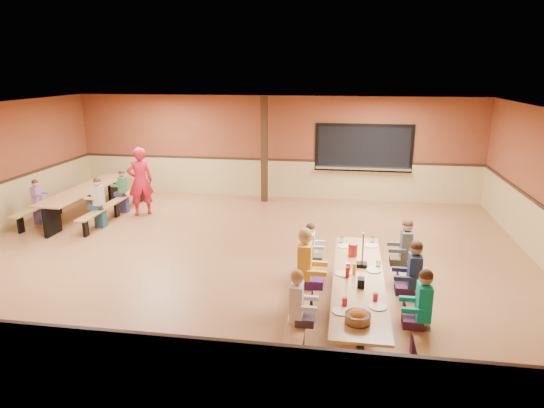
# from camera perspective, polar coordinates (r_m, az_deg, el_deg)

# --- Properties ---
(ground) EXTENTS (12.00, 12.00, 0.00)m
(ground) POSITION_cam_1_polar(r_m,az_deg,el_deg) (10.07, -4.04, -6.23)
(ground) COLOR brown
(ground) RESTS_ON ground
(room_envelope) EXTENTS (12.04, 10.04, 3.02)m
(room_envelope) POSITION_cam_1_polar(r_m,az_deg,el_deg) (9.84, -4.12, -2.49)
(room_envelope) COLOR brown
(room_envelope) RESTS_ON ground
(kitchen_pass_through) EXTENTS (2.78, 0.28, 1.38)m
(kitchen_pass_through) POSITION_cam_1_polar(r_m,az_deg,el_deg) (14.25, 10.72, 6.26)
(kitchen_pass_through) COLOR black
(kitchen_pass_through) RESTS_ON ground
(structural_post) EXTENTS (0.18, 0.18, 3.00)m
(structural_post) POSITION_cam_1_polar(r_m,az_deg,el_deg) (13.89, -0.91, 6.34)
(structural_post) COLOR black
(structural_post) RESTS_ON ground
(cafeteria_table_main) EXTENTS (1.91, 3.70, 0.74)m
(cafeteria_table_main) POSITION_cam_1_polar(r_m,az_deg,el_deg) (7.50, 10.07, -10.03)
(cafeteria_table_main) COLOR #A57141
(cafeteria_table_main) RESTS_ON ground
(cafeteria_table_second) EXTENTS (1.91, 3.70, 0.74)m
(cafeteria_table_second) POSITION_cam_1_polar(r_m,az_deg,el_deg) (13.58, -21.03, 0.86)
(cafeteria_table_second) COLOR #A57141
(cafeteria_table_second) RESTS_ON ground
(seated_child_white_left) EXTENTS (0.36, 0.30, 1.20)m
(seated_child_white_left) POSITION_cam_1_polar(r_m,az_deg,el_deg) (6.63, 2.90, -12.71)
(seated_child_white_left) COLOR white
(seated_child_white_left) RESTS_ON ground
(seated_adult_yellow) EXTENTS (0.45, 0.37, 1.37)m
(seated_adult_yellow) POSITION_cam_1_polar(r_m,az_deg,el_deg) (7.65, 3.86, -7.95)
(seated_adult_yellow) COLOR yellow
(seated_adult_yellow) RESTS_ON ground
(seated_child_grey_left) EXTENTS (0.33, 0.27, 1.13)m
(seated_child_grey_left) POSITION_cam_1_polar(r_m,az_deg,el_deg) (8.66, 4.48, -5.95)
(seated_child_grey_left) COLOR white
(seated_child_grey_left) RESTS_ON ground
(seated_child_teal_right) EXTENTS (0.39, 0.32, 1.24)m
(seated_child_teal_right) POSITION_cam_1_polar(r_m,az_deg,el_deg) (6.82, 17.30, -12.36)
(seated_child_teal_right) COLOR #0D9F91
(seated_child_teal_right) RESTS_ON ground
(seated_child_navy_right) EXTENTS (0.40, 0.33, 1.28)m
(seated_child_navy_right) POSITION_cam_1_polar(r_m,az_deg,el_deg) (7.71, 16.30, -8.80)
(seated_child_navy_right) COLOR navy
(seated_child_navy_right) RESTS_ON ground
(seated_child_char_right) EXTENTS (0.39, 0.32, 1.26)m
(seated_child_char_right) POSITION_cam_1_polar(r_m,az_deg,el_deg) (8.76, 15.41, -5.80)
(seated_child_char_right) COLOR #444B4D
(seated_child_char_right) RESTS_ON ground
(seated_child_purple_sec) EXTENTS (0.32, 0.26, 1.11)m
(seated_child_purple_sec) POSITION_cam_1_polar(r_m,az_deg,el_deg) (13.33, -25.88, 0.20)
(seated_child_purple_sec) COLOR #8C5A94
(seated_child_purple_sec) RESTS_ON ground
(seated_child_green_sec) EXTENTS (0.34, 0.28, 1.14)m
(seated_child_green_sec) POSITION_cam_1_polar(r_m,az_deg,el_deg) (13.57, -17.10, 1.41)
(seated_child_green_sec) COLOR #36784C
(seated_child_green_sec) RESTS_ON ground
(seated_child_tan_sec) EXTENTS (0.37, 0.31, 1.22)m
(seated_child_tan_sec) POSITION_cam_1_polar(r_m,az_deg,el_deg) (12.45, -19.66, 0.12)
(seated_child_tan_sec) COLOR #AF9E8D
(seated_child_tan_sec) RESTS_ON ground
(standing_woman) EXTENTS (0.79, 0.73, 1.81)m
(standing_woman) POSITION_cam_1_polar(r_m,az_deg,el_deg) (13.13, -15.23, 2.59)
(standing_woman) COLOR red
(standing_woman) RESTS_ON ground
(punch_pitcher) EXTENTS (0.16, 0.16, 0.22)m
(punch_pitcher) POSITION_cam_1_polar(r_m,az_deg,el_deg) (8.17, 9.49, -5.33)
(punch_pitcher) COLOR red
(punch_pitcher) RESTS_ON cafeteria_table_main
(chip_bowl) EXTENTS (0.32, 0.32, 0.15)m
(chip_bowl) POSITION_cam_1_polar(r_m,az_deg,el_deg) (6.17, 10.06, -12.96)
(chip_bowl) COLOR orange
(chip_bowl) RESTS_ON cafeteria_table_main
(napkin_dispenser) EXTENTS (0.10, 0.14, 0.13)m
(napkin_dispenser) POSITION_cam_1_polar(r_m,az_deg,el_deg) (7.10, 10.41, -9.09)
(napkin_dispenser) COLOR black
(napkin_dispenser) RESTS_ON cafeteria_table_main
(condiment_mustard) EXTENTS (0.06, 0.06, 0.17)m
(condiment_mustard) POSITION_cam_1_polar(r_m,az_deg,el_deg) (7.49, 9.65, -7.54)
(condiment_mustard) COLOR yellow
(condiment_mustard) RESTS_ON cafeteria_table_main
(condiment_ketchup) EXTENTS (0.06, 0.06, 0.17)m
(condiment_ketchup) POSITION_cam_1_polar(r_m,az_deg,el_deg) (7.36, 8.86, -7.94)
(condiment_ketchup) COLOR #B2140F
(condiment_ketchup) RESTS_ON cafeteria_table_main
(table_paddle) EXTENTS (0.16, 0.16, 0.56)m
(table_paddle) POSITION_cam_1_polar(r_m,az_deg,el_deg) (7.77, 10.57, -6.31)
(table_paddle) COLOR black
(table_paddle) RESTS_ON cafeteria_table_main
(place_settings) EXTENTS (0.65, 3.30, 0.11)m
(place_settings) POSITION_cam_1_polar(r_m,az_deg,el_deg) (7.39, 10.17, -8.15)
(place_settings) COLOR beige
(place_settings) RESTS_ON cafeteria_table_main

